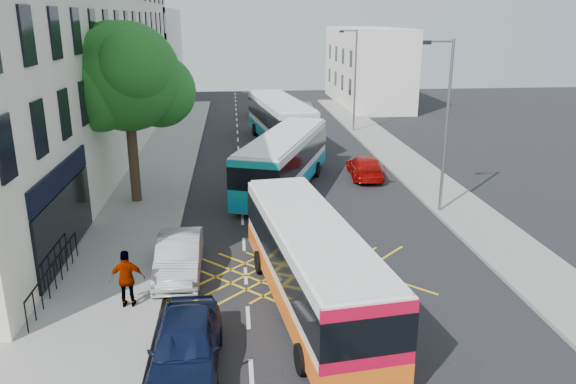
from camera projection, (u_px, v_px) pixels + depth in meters
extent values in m
plane|color=black|center=(370.00, 368.00, 15.15)|extent=(120.00, 120.00, 0.00)
cube|color=gray|center=(137.00, 202.00, 28.59)|extent=(5.00, 70.00, 0.15)
cube|color=gray|center=(441.00, 192.00, 30.08)|extent=(3.00, 70.00, 0.15)
cube|color=beige|center=(64.00, 60.00, 35.19)|extent=(8.00, 45.00, 13.00)
cube|color=black|center=(60.00, 177.00, 20.82)|extent=(0.12, 7.00, 0.90)
cube|color=black|center=(66.00, 222.00, 21.35)|extent=(0.12, 7.00, 2.60)
cube|color=silver|center=(140.00, 54.00, 64.62)|extent=(8.00, 20.00, 10.00)
cube|color=silver|center=(367.00, 66.00, 60.58)|extent=(6.00, 18.00, 8.00)
cylinder|color=#382619|center=(134.00, 158.00, 27.92)|extent=(0.50, 0.50, 4.40)
sphere|color=#1D621C|center=(127.00, 77.00, 26.72)|extent=(5.20, 5.20, 5.20)
sphere|color=#1D621C|center=(160.00, 91.00, 27.85)|extent=(3.60, 3.60, 3.60)
sphere|color=#1D621C|center=(99.00, 91.00, 26.22)|extent=(3.80, 3.80, 3.80)
sphere|color=#1D621C|center=(134.00, 66.00, 25.36)|extent=(3.40, 3.40, 3.40)
sphere|color=#1D621C|center=(112.00, 54.00, 27.40)|extent=(3.20, 3.20, 3.20)
cylinder|color=slate|center=(446.00, 128.00, 25.90)|extent=(0.14, 0.14, 8.00)
cylinder|color=slate|center=(441.00, 41.00, 24.68)|extent=(1.20, 0.10, 0.10)
cube|color=black|center=(427.00, 42.00, 24.64)|extent=(0.35, 0.15, 0.18)
cylinder|color=slate|center=(355.00, 81.00, 44.90)|extent=(0.14, 0.14, 8.00)
cylinder|color=slate|center=(349.00, 31.00, 43.68)|extent=(1.20, 0.10, 0.10)
cube|color=black|center=(342.00, 31.00, 43.64)|extent=(0.35, 0.15, 0.18)
cube|color=silver|center=(311.00, 262.00, 17.97)|extent=(3.67, 10.57, 2.50)
cube|color=silver|center=(311.00, 224.00, 17.59)|extent=(3.46, 10.34, 0.11)
cube|color=black|center=(311.00, 251.00, 17.87)|extent=(3.74, 10.64, 1.04)
cube|color=orange|center=(310.00, 286.00, 18.23)|extent=(3.73, 10.63, 0.71)
cube|color=red|center=(368.00, 349.00, 13.18)|extent=(2.39, 0.41, 2.35)
cube|color=#FF0C0C|center=(330.00, 379.00, 13.17)|extent=(0.26, 0.09, 0.25)
cube|color=#FF0C0C|center=(403.00, 368.00, 13.56)|extent=(0.26, 0.09, 0.25)
cylinder|color=black|center=(260.00, 262.00, 20.69)|extent=(0.37, 0.87, 0.85)
cylinder|color=black|center=(321.00, 256.00, 21.20)|extent=(0.37, 0.87, 0.85)
cylinder|color=black|center=(302.00, 359.00, 14.82)|extent=(0.37, 0.87, 0.85)
cylinder|color=black|center=(385.00, 348.00, 15.33)|extent=(0.37, 0.87, 0.85)
cube|color=silver|center=(284.00, 160.00, 30.46)|extent=(6.03, 11.01, 2.61)
cube|color=silver|center=(284.00, 136.00, 30.05)|extent=(5.78, 10.74, 0.12)
cube|color=black|center=(284.00, 153.00, 30.35)|extent=(6.11, 11.08, 1.08)
cube|color=#0D88A9|center=(284.00, 176.00, 30.73)|extent=(6.10, 11.07, 0.74)
cube|color=#0C9692|center=(254.00, 187.00, 25.48)|extent=(2.38, 0.95, 2.46)
cube|color=#FF0C0C|center=(234.00, 200.00, 25.91)|extent=(0.26, 0.14, 0.25)
cube|color=#FF0C0C|center=(274.00, 203.00, 25.44)|extent=(0.26, 0.14, 0.25)
cylinder|color=black|center=(277.00, 167.00, 33.84)|extent=(0.56, 0.93, 0.89)
cylinder|color=black|center=(317.00, 169.00, 33.25)|extent=(0.56, 0.93, 0.89)
cylinder|color=black|center=(241.00, 199.00, 27.75)|extent=(0.56, 0.93, 0.89)
cylinder|color=black|center=(289.00, 203.00, 27.16)|extent=(0.56, 0.93, 0.89)
cube|color=silver|center=(280.00, 120.00, 41.68)|extent=(4.25, 12.01, 2.83)
cube|color=silver|center=(280.00, 100.00, 41.25)|extent=(4.01, 11.75, 0.13)
cube|color=black|center=(280.00, 114.00, 41.57)|extent=(4.32, 12.08, 1.18)
cube|color=#0B7C90|center=(280.00, 133.00, 41.98)|extent=(4.31, 12.07, 0.80)
cube|color=silver|center=(300.00, 134.00, 36.25)|extent=(2.70, 0.47, 2.67)
cube|color=#FF0C0C|center=(283.00, 147.00, 36.22)|extent=(0.26, 0.09, 0.25)
cube|color=#FF0C0C|center=(316.00, 145.00, 36.70)|extent=(0.26, 0.09, 0.25)
cylinder|color=black|center=(255.00, 130.00, 44.76)|extent=(0.43, 0.99, 0.96)
cylinder|color=black|center=(287.00, 128.00, 45.35)|extent=(0.43, 0.99, 0.96)
cylinder|color=black|center=(274.00, 149.00, 38.11)|extent=(0.43, 0.99, 0.96)
cylinder|color=black|center=(311.00, 147.00, 38.70)|extent=(0.43, 0.99, 0.96)
imported|color=black|center=(186.00, 346.00, 14.79)|extent=(1.88, 4.56, 1.55)
imported|color=#A0A2A7|center=(179.00, 256.00, 20.43)|extent=(1.59, 4.46, 1.47)
imported|color=#AA0A07|center=(365.00, 167.00, 33.01)|extent=(2.10, 4.52, 1.28)
imported|color=#46484F|center=(264.00, 109.00, 53.01)|extent=(2.76, 5.40, 1.46)
imported|color=#95969C|center=(306.00, 107.00, 54.23)|extent=(1.98, 4.29, 1.43)
imported|color=gray|center=(127.00, 279.00, 17.85)|extent=(1.13, 0.50, 1.91)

